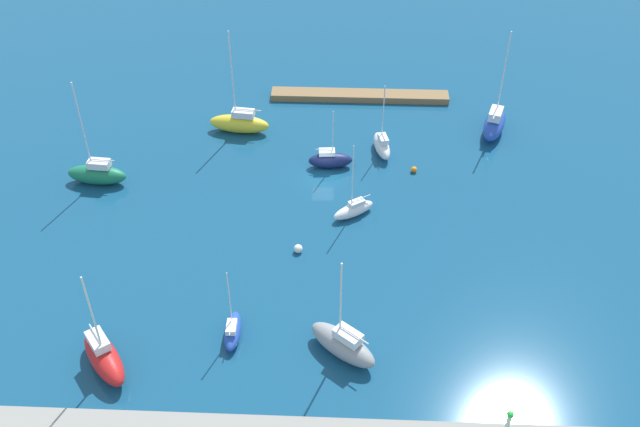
{
  "coord_description": "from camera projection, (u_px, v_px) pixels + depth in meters",
  "views": [
    {
      "loc": [
        -2.44,
        66.94,
        50.49
      ],
      "look_at": [
        0.0,
        8.39,
        1.5
      ],
      "focal_mm": 40.88,
      "sensor_mm": 36.0,
      "label": 1
    }
  ],
  "objects": [
    {
      "name": "sailboat_gray_near_pier",
      "position": [
        343.0,
        344.0,
        63.1
      ],
      "size": [
        6.79,
        6.03,
        10.76
      ],
      "rotation": [
        0.0,
        0.0,
        5.62
      ],
      "color": "gray",
      "rests_on": "water"
    },
    {
      "name": "sailboat_red_by_breakwater",
      "position": [
        104.0,
        356.0,
        61.96
      ],
      "size": [
        5.98,
        6.83,
        11.22
      ],
      "rotation": [
        0.0,
        0.0,
        2.22
      ],
      "color": "red",
      "rests_on": "water"
    },
    {
      "name": "sailboat_blue_east_end",
      "position": [
        495.0,
        123.0,
        89.76
      ],
      "size": [
        4.49,
        7.42,
        13.5
      ],
      "rotation": [
        0.0,
        0.0,
        4.39
      ],
      "color": "#2347B2",
      "rests_on": "water"
    },
    {
      "name": "mooring_buoy_orange",
      "position": [
        414.0,
        169.0,
        84.27
      ],
      "size": [
        0.71,
        0.71,
        0.71
      ],
      "primitive_type": "sphere",
      "color": "orange",
      "rests_on": "water"
    },
    {
      "name": "sailboat_navy_inner_mooring",
      "position": [
        330.0,
        160.0,
        84.65
      ],
      "size": [
        5.25,
        2.24,
        7.56
      ],
      "rotation": [
        0.0,
        0.0,
        3.22
      ],
      "color": "#141E4C",
      "rests_on": "water"
    },
    {
      "name": "harbor_beacon",
      "position": [
        508.0,
        425.0,
        54.59
      ],
      "size": [
        0.56,
        0.56,
        3.73
      ],
      "color": "silver",
      "rests_on": "breakwater"
    },
    {
      "name": "sailboat_yellow_center_basin",
      "position": [
        240.0,
        123.0,
        90.14
      ],
      "size": [
        7.68,
        3.03,
        13.54
      ],
      "rotation": [
        0.0,
        0.0,
        6.17
      ],
      "color": "yellow",
      "rests_on": "water"
    },
    {
      "name": "sailboat_white_lone_north",
      "position": [
        382.0,
        145.0,
        86.76
      ],
      "size": [
        2.67,
        5.37,
        9.0
      ],
      "rotation": [
        0.0,
        0.0,
        4.93
      ],
      "color": "white",
      "rests_on": "water"
    },
    {
      "name": "sailboat_white_west_end",
      "position": [
        354.0,
        209.0,
        77.97
      ],
      "size": [
        4.86,
        3.88,
        9.16
      ],
      "rotation": [
        0.0,
        0.0,
        0.58
      ],
      "color": "white",
      "rests_on": "water"
    },
    {
      "name": "pier_dock",
      "position": [
        360.0,
        96.0,
        96.81
      ],
      "size": [
        23.5,
        2.43,
        0.87
      ],
      "primitive_type": "cube",
      "color": "olive",
      "rests_on": "ground"
    },
    {
      "name": "mooring_buoy_white",
      "position": [
        298.0,
        249.0,
        73.75
      ],
      "size": [
        0.9,
        0.9,
        0.9
      ],
      "primitive_type": "sphere",
      "color": "white",
      "rests_on": "water"
    },
    {
      "name": "sailboat_blue_far_north",
      "position": [
        233.0,
        331.0,
        64.95
      ],
      "size": [
        1.54,
        4.54,
        7.77
      ],
      "rotation": [
        0.0,
        0.0,
        4.73
      ],
      "color": "#2347B2",
      "rests_on": "water"
    },
    {
      "name": "water",
      "position": [
        323.0,
        177.0,
        83.77
      ],
      "size": [
        160.0,
        160.0,
        0.0
      ],
      "primitive_type": "plane",
      "color": "navy",
      "rests_on": "ground"
    },
    {
      "name": "sailboat_green_mid_basin",
      "position": [
        97.0,
        174.0,
        82.1
      ],
      "size": [
        6.9,
        2.72,
        12.92
      ],
      "rotation": [
        0.0,
        0.0,
        6.21
      ],
      "color": "#19724C",
      "rests_on": "water"
    }
  ]
}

